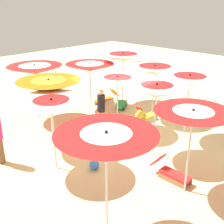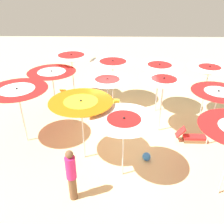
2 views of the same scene
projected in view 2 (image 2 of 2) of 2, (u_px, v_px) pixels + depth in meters
ground at (124, 129)px, 10.68m from camera, size 36.99×36.99×0.04m
beach_umbrella_0 at (71, 58)px, 12.16m from camera, size 2.22×2.22×2.51m
beach_umbrella_1 at (52, 75)px, 11.03m from camera, size 2.20×2.20×2.16m
beach_umbrella_2 at (18, 93)px, 8.87m from camera, size 2.25×2.25×2.35m
beach_umbrella_3 at (113, 65)px, 11.90m from camera, size 2.23×2.23×2.31m
beach_umbrella_4 at (107, 82)px, 10.19m from camera, size 1.99×1.99×2.18m
beach_umbrella_5 at (81, 107)px, 7.94m from camera, size 2.12×2.12×2.40m
beach_umbrella_6 at (159, 68)px, 11.00m from camera, size 2.09×2.09×2.45m
beach_umbrella_7 at (163, 83)px, 9.47m from camera, size 1.92×1.92×2.47m
beach_umbrella_8 at (124, 125)px, 7.23m from camera, size 2.04×2.04×2.27m
beach_umbrella_9 at (209, 71)px, 10.57m from camera, size 1.96×1.96×2.51m
beach_umbrella_10 at (217, 96)px, 8.65m from camera, size 1.93×1.93×2.37m
lounger_0 at (116, 104)px, 12.30m from camera, size 1.15×0.43×0.56m
lounger_1 at (62, 100)px, 12.68m from camera, size 1.40×0.39×0.64m
lounger_2 at (82, 100)px, 12.66m from camera, size 1.23×0.95×0.54m
lounger_3 at (192, 137)px, 9.76m from camera, size 0.39×1.24×0.64m
lounger_4 at (109, 110)px, 11.74m from camera, size 1.32×0.48×0.66m
beachgoer_0 at (71, 174)px, 6.89m from camera, size 0.30×0.30×1.79m
beachgoer_1 at (98, 111)px, 10.32m from camera, size 0.30×0.30×1.64m
beach_ball at (146, 157)px, 8.78m from camera, size 0.30×0.30×0.30m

